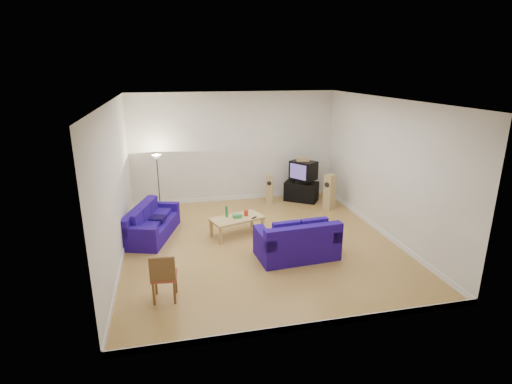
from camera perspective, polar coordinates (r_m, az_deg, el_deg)
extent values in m
cube|color=brown|center=(9.21, 0.55, -7.27)|extent=(6.00, 6.50, 0.01)
cube|color=white|center=(8.40, 0.62, 12.99)|extent=(6.00, 6.50, 0.01)
cube|color=white|center=(11.78, -3.07, 6.36)|extent=(6.00, 0.01, 3.20)
cube|color=white|center=(5.72, 8.12, -5.84)|extent=(6.00, 0.01, 3.20)
cube|color=white|center=(8.52, -19.46, 1.11)|extent=(0.01, 6.50, 3.20)
cube|color=white|center=(9.79, 17.97, 3.27)|extent=(0.01, 6.50, 3.20)
cube|color=white|center=(12.16, -2.95, -0.79)|extent=(6.00, 0.02, 0.12)
cube|color=white|center=(6.49, 7.48, -18.41)|extent=(6.00, 0.02, 0.12)
cube|color=white|center=(9.05, -18.42, -8.29)|extent=(0.02, 6.50, 0.12)
cube|color=white|center=(10.24, 17.13, -5.11)|extent=(0.02, 6.50, 0.12)
cube|color=navy|center=(9.81, -14.52, -5.15)|extent=(1.34, 2.03, 0.36)
cube|color=navy|center=(9.78, -16.40, -3.09)|extent=(0.75, 1.84, 0.37)
cube|color=navy|center=(10.45, -13.14, -1.99)|extent=(0.83, 0.42, 0.20)
cube|color=navy|center=(8.98, -16.40, -5.51)|extent=(0.83, 0.42, 0.20)
cube|color=#0D0532|center=(9.67, -13.92, -3.75)|extent=(0.43, 0.43, 0.10)
cube|color=navy|center=(8.56, 5.80, -7.88)|extent=(1.71, 1.04, 0.41)
cube|color=navy|center=(8.09, 6.85, -6.25)|extent=(1.66, 0.34, 0.42)
cube|color=navy|center=(8.19, 1.20, -6.53)|extent=(0.28, 0.93, 0.23)
cube|color=navy|center=(8.71, 10.24, -5.30)|extent=(0.28, 0.93, 0.23)
cube|color=#0D0532|center=(8.56, 5.48, -5.67)|extent=(0.42, 0.42, 0.12)
cube|color=tan|center=(9.48, -2.73, -3.81)|extent=(1.36, 0.97, 0.05)
cube|color=tan|center=(9.12, -5.05, -6.26)|extent=(0.08, 0.08, 0.40)
cube|color=tan|center=(9.54, -6.43, -5.19)|extent=(0.08, 0.08, 0.40)
cube|color=tan|center=(9.62, 0.98, -4.89)|extent=(0.08, 0.08, 0.40)
cube|color=tan|center=(10.03, -0.59, -3.95)|extent=(0.08, 0.08, 0.40)
cylinder|color=#197233|center=(9.48, -4.22, -2.81)|extent=(0.07, 0.07, 0.27)
cube|color=green|center=(9.44, -2.68, -3.47)|extent=(0.21, 0.13, 0.08)
cylinder|color=red|center=(9.55, -1.42, -3.01)|extent=(0.12, 0.12, 0.14)
cube|color=black|center=(9.43, -0.26, -3.69)|extent=(0.14, 0.13, 0.02)
cube|color=black|center=(12.05, 6.49, 0.10)|extent=(1.08, 0.98, 0.58)
cube|color=black|center=(11.91, 6.65, 1.60)|extent=(0.52, 0.47, 0.10)
cube|color=black|center=(11.85, 6.79, 3.12)|extent=(0.82, 0.87, 0.54)
cube|color=#413473|center=(11.64, 6.02, 2.89)|extent=(0.33, 0.47, 0.43)
cube|color=tan|center=(11.77, 6.73, 4.71)|extent=(0.39, 0.22, 0.13)
cube|color=tan|center=(11.72, 1.92, 0.45)|extent=(0.27, 0.30, 0.87)
cylinder|color=black|center=(11.54, 1.90, 1.24)|extent=(0.13, 0.06, 0.13)
cube|color=tan|center=(11.41, 10.47, 0.03)|extent=(0.37, 0.36, 1.00)
cylinder|color=black|center=(11.22, 10.10, 1.02)|extent=(0.10, 0.13, 0.15)
cylinder|color=black|center=(11.51, -13.48, -2.57)|extent=(0.21, 0.21, 0.03)
cylinder|color=black|center=(11.28, -13.74, 1.05)|extent=(0.03, 0.03, 1.50)
cone|color=white|center=(11.10, -14.03, 4.87)|extent=(0.27, 0.27, 0.12)
cube|color=brown|center=(7.11, -14.41, -13.90)|extent=(0.04, 0.04, 0.42)
cube|color=brown|center=(7.41, -14.10, -12.53)|extent=(0.04, 0.04, 0.42)
cube|color=brown|center=(7.07, -11.55, -13.87)|extent=(0.04, 0.04, 0.42)
cube|color=brown|center=(7.37, -11.37, -12.49)|extent=(0.04, 0.04, 0.42)
cube|color=brown|center=(7.13, -12.98, -11.59)|extent=(0.46, 0.46, 0.06)
cube|color=brown|center=(6.85, -13.26, -10.67)|extent=(0.42, 0.08, 0.42)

